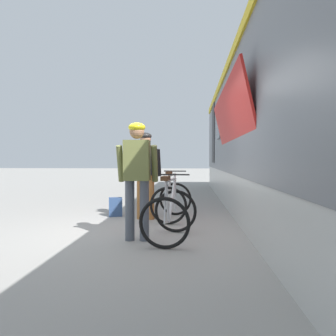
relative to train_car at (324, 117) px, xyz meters
name	(u,v)px	position (x,y,z in m)	size (l,w,h in m)	color
ground_plane	(139,234)	(-3.21, -0.80, -1.97)	(80.00, 80.00, 0.00)	gray
train_car	(324,117)	(0.00, 0.00, 0.00)	(3.23, 18.31, 3.88)	slate
cyclist_near_in_olive	(137,170)	(-3.17, -1.18, -0.91)	(0.61, 0.31, 1.76)	#4C515B
cyclist_far_in_dark	(146,167)	(-3.28, 0.54, -0.91)	(0.63, 0.34, 1.76)	#935B2D
bicycle_near_silver	(170,213)	(-2.67, -1.12, -1.56)	(0.81, 1.14, 0.99)	black
bicycle_far_white	(172,200)	(-2.74, 0.54, -1.56)	(0.80, 1.12, 0.99)	black
backpack_on_platform	(116,207)	(-3.97, 0.82, -1.77)	(0.28, 0.18, 0.40)	navy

